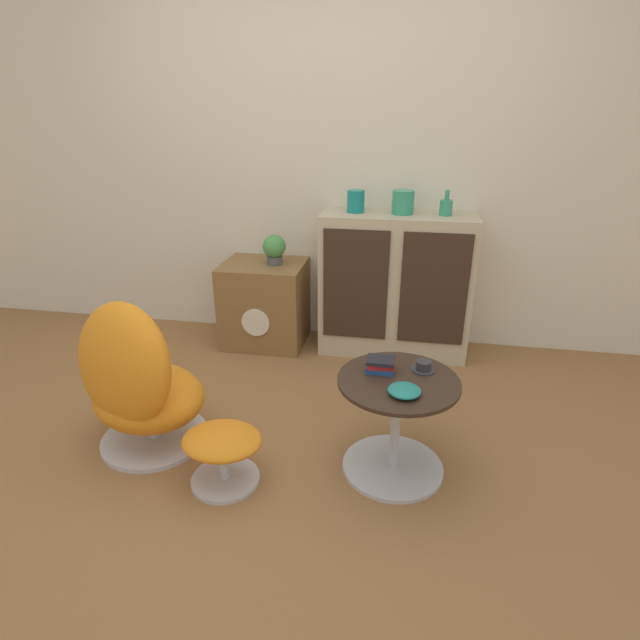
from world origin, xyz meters
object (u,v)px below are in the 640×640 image
Objects in this scene: potted_plant at (274,248)px; book_stack at (381,365)px; tv_console at (265,303)px; coffee_table at (396,423)px; egg_chair at (137,383)px; vase_inner_left at (403,202)px; ottoman at (223,447)px; vase_leftmost at (356,201)px; bowl at (404,390)px; vase_inner_right at (446,207)px; sideboard at (395,285)px; teacup at (423,367)px.

potted_plant is 1.56× the size of book_stack.
tv_console is 1.09× the size of coffee_table.
egg_chair is 1.90m from vase_inner_left.
ottoman is 0.79m from book_stack.
potted_plant is at bearing -175.84° from vase_leftmost.
tv_console reaches higher than bowl.
tv_console reaches higher than ottoman.
vase_inner_left is (0.70, 1.51, 0.84)m from ottoman.
tv_console is 1.38m from vase_inner_right.
coffee_table is at bearing -99.50° from vase_inner_right.
egg_chair is 1.24m from coffee_table.
coffee_table is 1.59m from potted_plant.
potted_plant is 1.47× the size of bowl.
tv_console is 1.49m from ottoman.
book_stack is at bearing -77.83° from vase_leftmost.
coffee_table is at bearing -86.93° from sideboard.
vase_leftmost is 1.30× the size of teacup.
vase_leftmost reaches higher than coffee_table.
tv_console is 4.26× the size of bowl.
vase_inner_right is (0.27, 0.00, -0.02)m from vase_inner_left.
vase_inner_left is at bearing 2.68° from potted_plant.
vase_inner_left reaches higher than tv_console.
book_stack reaches higher than coffee_table.
egg_chair is at bearing -101.48° from tv_console.
vase_inner_right reaches higher than ottoman.
vase_inner_right is 1.19× the size of book_stack.
vase_leftmost is at bearing 102.17° from book_stack.
potted_plant reaches higher than bowl.
book_stack is (0.66, 0.28, 0.33)m from ottoman.
vase_leftmost is 1.07× the size of book_stack.
egg_chair is (-1.16, -1.32, -0.12)m from sideboard.
vase_inner_right reaches higher than vase_leftmost.
coffee_table is at bearing 102.56° from bowl.
tv_console is at bearing -177.72° from sideboard.
vase_inner_left is (1.18, 1.33, 0.66)m from egg_chair.
vase_leftmost reaches higher than teacup.
sideboard is 7.58× the size of book_stack.
egg_chair is 3.94× the size of potted_plant.
vase_inner_left reaches higher than vase_leftmost.
vase_inner_left reaches higher than bowl.
vase_inner_left is 0.27m from vase_inner_right.
bowl is (0.91, -1.37, -0.20)m from potted_plant.
ottoman is at bearing -156.75° from book_stack.
vase_inner_left is at bearing 88.38° from book_stack.
sideboard is 0.60m from vase_inner_right.
coffee_table is 4.14× the size of book_stack.
ottoman is (-0.68, -1.50, -0.29)m from sideboard.
vase_leftmost is at bearing 104.94° from bowl.
sideboard reaches higher than egg_chair.
ottoman is at bearing -84.57° from potted_plant.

